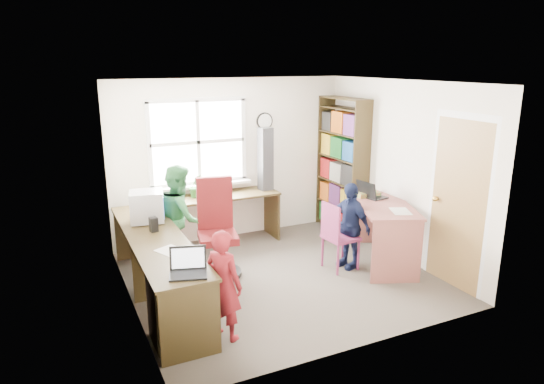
{
  "coord_description": "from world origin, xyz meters",
  "views": [
    {
      "loc": [
        -2.49,
        -5.02,
        2.63
      ],
      "look_at": [
        0.0,
        0.25,
        1.05
      ],
      "focal_mm": 32.0,
      "sensor_mm": 36.0,
      "label": 1
    }
  ],
  "objects_px": {
    "person_red": "(224,285)",
    "person_green": "(180,218)",
    "crt_monitor": "(147,207)",
    "laptop_left": "(188,268)",
    "bookshelf": "(342,169)",
    "cd_tower": "(265,159)",
    "swivel_chair": "(217,234)",
    "potted_plant": "(195,186)",
    "right_desk": "(382,219)",
    "l_desk": "(183,271)",
    "wooden_chair": "(337,234)",
    "person_navy": "(349,225)",
    "laptop_right": "(370,194)"
  },
  "relations": [
    {
      "from": "l_desk",
      "to": "swivel_chair",
      "type": "distance_m",
      "value": 1.0
    },
    {
      "from": "l_desk",
      "to": "potted_plant",
      "type": "distance_m",
      "value": 1.92
    },
    {
      "from": "swivel_chair",
      "to": "person_green",
      "type": "distance_m",
      "value": 0.52
    },
    {
      "from": "right_desk",
      "to": "crt_monitor",
      "type": "distance_m",
      "value": 3.05
    },
    {
      "from": "l_desk",
      "to": "person_red",
      "type": "distance_m",
      "value": 0.74
    },
    {
      "from": "laptop_left",
      "to": "person_green",
      "type": "height_order",
      "value": "person_green"
    },
    {
      "from": "swivel_chair",
      "to": "potted_plant",
      "type": "bearing_deg",
      "value": 99.6
    },
    {
      "from": "bookshelf",
      "to": "potted_plant",
      "type": "bearing_deg",
      "value": 173.28
    },
    {
      "from": "right_desk",
      "to": "swivel_chair",
      "type": "relative_size",
      "value": 1.27
    },
    {
      "from": "cd_tower",
      "to": "person_red",
      "type": "bearing_deg",
      "value": -129.51
    },
    {
      "from": "l_desk",
      "to": "crt_monitor",
      "type": "bearing_deg",
      "value": 100.33
    },
    {
      "from": "wooden_chair",
      "to": "person_green",
      "type": "height_order",
      "value": "person_green"
    },
    {
      "from": "crt_monitor",
      "to": "person_navy",
      "type": "relative_size",
      "value": 0.39
    },
    {
      "from": "laptop_left",
      "to": "person_green",
      "type": "bearing_deg",
      "value": 94.27
    },
    {
      "from": "l_desk",
      "to": "bookshelf",
      "type": "distance_m",
      "value": 3.35
    },
    {
      "from": "crt_monitor",
      "to": "person_green",
      "type": "bearing_deg",
      "value": 31.33
    },
    {
      "from": "wooden_chair",
      "to": "person_red",
      "type": "bearing_deg",
      "value": -158.51
    },
    {
      "from": "potted_plant",
      "to": "person_green",
      "type": "xyz_separation_m",
      "value": [
        -0.41,
        -0.66,
        -0.22
      ]
    },
    {
      "from": "laptop_left",
      "to": "person_green",
      "type": "xyz_separation_m",
      "value": [
        0.4,
        1.79,
        -0.11
      ]
    },
    {
      "from": "bookshelf",
      "to": "cd_tower",
      "type": "xyz_separation_m",
      "value": [
        -1.2,
        0.24,
        0.22
      ]
    },
    {
      "from": "potted_plant",
      "to": "right_desk",
      "type": "bearing_deg",
      "value": -36.72
    },
    {
      "from": "crt_monitor",
      "to": "cd_tower",
      "type": "bearing_deg",
      "value": 33.52
    },
    {
      "from": "crt_monitor",
      "to": "potted_plant",
      "type": "xyz_separation_m",
      "value": [
        0.84,
        0.81,
        -0.03
      ]
    },
    {
      "from": "potted_plant",
      "to": "wooden_chair",
      "type": "bearing_deg",
      "value": -47.72
    },
    {
      "from": "laptop_right",
      "to": "person_green",
      "type": "relative_size",
      "value": 0.28
    },
    {
      "from": "person_red",
      "to": "person_green",
      "type": "distance_m",
      "value": 1.79
    },
    {
      "from": "wooden_chair",
      "to": "potted_plant",
      "type": "distance_m",
      "value": 2.12
    },
    {
      "from": "laptop_left",
      "to": "potted_plant",
      "type": "bearing_deg",
      "value": 88.59
    },
    {
      "from": "swivel_chair",
      "to": "crt_monitor",
      "type": "bearing_deg",
      "value": 179.63
    },
    {
      "from": "right_desk",
      "to": "cd_tower",
      "type": "relative_size",
      "value": 1.67
    },
    {
      "from": "swivel_chair",
      "to": "wooden_chair",
      "type": "bearing_deg",
      "value": -9.75
    },
    {
      "from": "wooden_chair",
      "to": "person_green",
      "type": "xyz_separation_m",
      "value": [
        -1.8,
        0.88,
        0.21
      ]
    },
    {
      "from": "swivel_chair",
      "to": "person_red",
      "type": "bearing_deg",
      "value": -95.13
    },
    {
      "from": "wooden_chair",
      "to": "crt_monitor",
      "type": "bearing_deg",
      "value": 157.64
    },
    {
      "from": "person_green",
      "to": "right_desk",
      "type": "bearing_deg",
      "value": -99.77
    },
    {
      "from": "crt_monitor",
      "to": "l_desk",
      "type": "bearing_deg",
      "value": -68.31
    },
    {
      "from": "crt_monitor",
      "to": "person_red",
      "type": "bearing_deg",
      "value": -65.56
    },
    {
      "from": "bookshelf",
      "to": "wooden_chair",
      "type": "relative_size",
      "value": 2.35
    },
    {
      "from": "right_desk",
      "to": "bookshelf",
      "type": "bearing_deg",
      "value": 103.85
    },
    {
      "from": "potted_plant",
      "to": "person_navy",
      "type": "height_order",
      "value": "person_navy"
    },
    {
      "from": "bookshelf",
      "to": "cd_tower",
      "type": "relative_size",
      "value": 2.24
    },
    {
      "from": "swivel_chair",
      "to": "potted_plant",
      "type": "height_order",
      "value": "swivel_chair"
    },
    {
      "from": "person_red",
      "to": "cd_tower",
      "type": "bearing_deg",
      "value": -66.71
    },
    {
      "from": "l_desk",
      "to": "right_desk",
      "type": "relative_size",
      "value": 1.89
    },
    {
      "from": "bookshelf",
      "to": "wooden_chair",
      "type": "height_order",
      "value": "bookshelf"
    },
    {
      "from": "laptop_left",
      "to": "cd_tower",
      "type": "height_order",
      "value": "cd_tower"
    },
    {
      "from": "cd_tower",
      "to": "person_navy",
      "type": "height_order",
      "value": "cd_tower"
    },
    {
      "from": "person_red",
      "to": "person_green",
      "type": "relative_size",
      "value": 0.81
    },
    {
      "from": "laptop_right",
      "to": "person_red",
      "type": "xyz_separation_m",
      "value": [
        -2.55,
        -1.16,
        -0.32
      ]
    },
    {
      "from": "swivel_chair",
      "to": "right_desk",
      "type": "bearing_deg",
      "value": -3.79
    }
  ]
}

